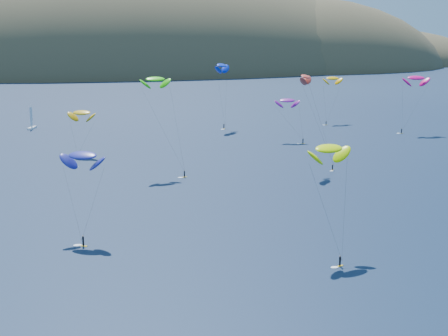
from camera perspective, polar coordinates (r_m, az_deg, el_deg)
The scene contains 11 objects.
island at distance 620.50m, azimuth -7.00°, elevation 8.08°, with size 730.00×300.00×210.00m.
sailboat at distance 258.89m, azimuth -17.15°, elevation 3.64°, with size 8.17×7.18×9.78m.
kitesurfer_1 at distance 201.03m, azimuth -12.89°, elevation 4.95°, with size 10.07×12.40×15.83m.
kitesurfer_2 at distance 111.95m, azimuth 9.57°, elevation 1.75°, with size 9.65×12.73×21.02m.
kitesurfer_3 at distance 173.43m, azimuth -6.30°, elevation 8.07°, with size 10.93×13.79×27.91m.
kitesurfer_4 at distance 249.04m, azimuth -0.20°, elevation 9.36°, with size 10.04×11.05×27.49m.
kitesurfer_6 at distance 222.32m, azimuth 5.81°, elevation 6.16°, with size 9.10×12.02×16.50m.
kitesurfer_8 at distance 249.02m, azimuth 17.15°, elevation 7.88°, with size 12.37×5.81×23.57m.
kitesurfer_9 at distance 177.01m, azimuth 7.48°, elevation 8.27°, with size 10.80×10.37×28.11m.
kitesurfer_10 at distance 121.70m, azimuth -12.81°, elevation 1.12°, with size 9.91×12.11×18.23m.
kitesurfer_11 at distance 268.73m, azimuth 9.90°, elevation 8.08°, with size 11.38×11.40×20.81m.
Camera 1 is at (-45.93, -50.18, 39.69)m, focal length 50.00 mm.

